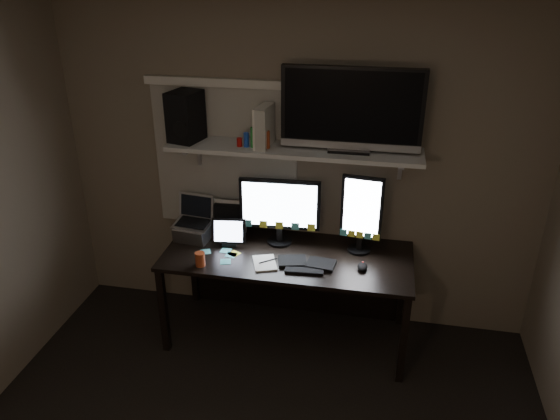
% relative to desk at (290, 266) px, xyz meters
% --- Properties ---
extents(ceiling, '(3.60, 3.60, 0.00)m').
position_rel_desk_xyz_m(ceiling, '(0.00, -1.55, 1.95)').
color(ceiling, silver).
rests_on(ceiling, back_wall).
extents(back_wall, '(3.60, 0.00, 3.60)m').
position_rel_desk_xyz_m(back_wall, '(0.00, 0.25, 0.70)').
color(back_wall, '#706251').
rests_on(back_wall, floor).
extents(window_blinds, '(1.10, 0.02, 1.10)m').
position_rel_desk_xyz_m(window_blinds, '(-0.55, 0.24, 0.75)').
color(window_blinds, beige).
rests_on(window_blinds, back_wall).
extents(desk, '(1.80, 0.75, 0.73)m').
position_rel_desk_xyz_m(desk, '(0.00, 0.00, 0.00)').
color(desk, black).
rests_on(desk, floor).
extents(wall_shelf, '(1.80, 0.35, 0.03)m').
position_rel_desk_xyz_m(wall_shelf, '(0.00, 0.08, 0.91)').
color(wall_shelf, beige).
rests_on(wall_shelf, back_wall).
extents(monitor_landscape, '(0.60, 0.09, 0.52)m').
position_rel_desk_xyz_m(monitor_landscape, '(-0.09, 0.05, 0.44)').
color(monitor_landscape, black).
rests_on(monitor_landscape, desk).
extents(monitor_portrait, '(0.30, 0.09, 0.60)m').
position_rel_desk_xyz_m(monitor_portrait, '(0.51, 0.03, 0.48)').
color(monitor_portrait, black).
rests_on(monitor_portrait, desk).
extents(keyboard, '(0.42, 0.18, 0.02)m').
position_rel_desk_xyz_m(keyboard, '(0.16, -0.23, 0.19)').
color(keyboard, black).
rests_on(keyboard, desk).
extents(mouse, '(0.07, 0.11, 0.04)m').
position_rel_desk_xyz_m(mouse, '(0.54, -0.22, 0.20)').
color(mouse, black).
rests_on(mouse, desk).
extents(notepad, '(0.22, 0.25, 0.01)m').
position_rel_desk_xyz_m(notepad, '(-0.13, -0.28, 0.18)').
color(notepad, silver).
rests_on(notepad, desk).
extents(tablet, '(0.26, 0.14, 0.22)m').
position_rel_desk_xyz_m(tablet, '(-0.45, -0.07, 0.29)').
color(tablet, black).
rests_on(tablet, desk).
extents(file_sorter, '(0.22, 0.11, 0.28)m').
position_rel_desk_xyz_m(file_sorter, '(-0.50, 0.12, 0.32)').
color(file_sorter, black).
rests_on(file_sorter, desk).
extents(laptop, '(0.31, 0.27, 0.32)m').
position_rel_desk_xyz_m(laptop, '(-0.75, -0.03, 0.34)').
color(laptop, '#B5B5BA').
rests_on(laptop, desk).
extents(cup, '(0.08, 0.08, 0.10)m').
position_rel_desk_xyz_m(cup, '(-0.57, -0.39, 0.23)').
color(cup, '#9A391C').
rests_on(cup, desk).
extents(sticky_notes, '(0.38, 0.32, 0.00)m').
position_rel_desk_xyz_m(sticky_notes, '(-0.51, -0.24, 0.18)').
color(sticky_notes, '#F7FA44').
rests_on(sticky_notes, desk).
extents(tv, '(0.95, 0.17, 0.57)m').
position_rel_desk_xyz_m(tv, '(0.39, 0.09, 1.21)').
color(tv, black).
rests_on(tv, wall_shelf).
extents(game_console, '(0.11, 0.25, 0.29)m').
position_rel_desk_xyz_m(game_console, '(-0.21, 0.07, 1.07)').
color(game_console, beige).
rests_on(game_console, wall_shelf).
extents(speaker, '(0.25, 0.28, 0.36)m').
position_rel_desk_xyz_m(speaker, '(-0.79, 0.09, 1.11)').
color(speaker, black).
rests_on(speaker, wall_shelf).
extents(bottles, '(0.23, 0.05, 0.15)m').
position_rel_desk_xyz_m(bottles, '(-0.28, 0.03, 1.00)').
color(bottles, '#A50F0C').
rests_on(bottles, wall_shelf).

